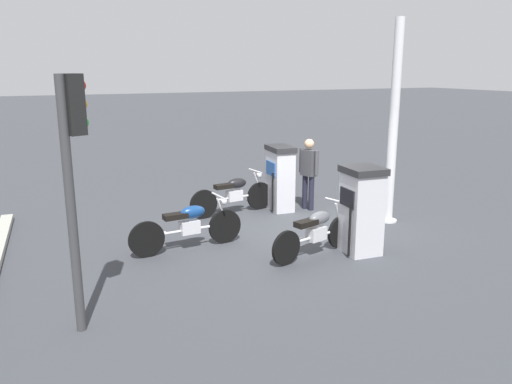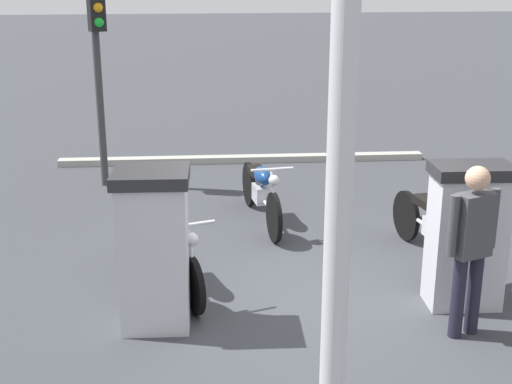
{
  "view_description": "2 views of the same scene",
  "coord_description": "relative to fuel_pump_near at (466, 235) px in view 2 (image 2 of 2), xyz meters",
  "views": [
    {
      "loc": [
        5.06,
        8.84,
        3.3
      ],
      "look_at": [
        1.09,
        0.18,
        0.97
      ],
      "focal_mm": 35.72,
      "sensor_mm": 36.0,
      "label": 1
    },
    {
      "loc": [
        -6.64,
        1.47,
        3.33
      ],
      "look_at": [
        0.68,
        0.46,
        1.01
      ],
      "focal_mm": 48.31,
      "sensor_mm": 36.0,
      "label": 2
    }
  ],
  "objects": [
    {
      "name": "attendant_person",
      "position": [
        -0.63,
        0.25,
        0.2
      ],
      "size": [
        0.3,
        0.57,
        1.7
      ],
      "color": "#1E1E2D",
      "rests_on": "ground"
    },
    {
      "name": "road_edge_kerb",
      "position": [
        6.12,
        1.6,
        -0.72
      ],
      "size": [
        0.64,
        6.8,
        0.12
      ],
      "color": "#9E9E93",
      "rests_on": "ground"
    },
    {
      "name": "roadside_traffic_light",
      "position": [
        4.9,
        4.02,
        1.46
      ],
      "size": [
        0.4,
        0.3,
        3.24
      ],
      "color": "#38383A",
      "rests_on": "ground"
    },
    {
      "name": "fuel_pump_far",
      "position": [
        -0.0,
        3.2,
        0.03
      ],
      "size": [
        0.73,
        0.77,
        1.6
      ],
      "color": "silver",
      "rests_on": "ground"
    },
    {
      "name": "motorcycle_far_pump",
      "position": [
        0.82,
        2.99,
        -0.32
      ],
      "size": [
        1.94,
        0.72,
        0.94
      ],
      "color": "black",
      "rests_on": "ground"
    },
    {
      "name": "ground_plane",
      "position": [
        0.35,
        1.6,
        -0.78
      ],
      "size": [
        120.0,
        120.0,
        0.0
      ],
      "primitive_type": "plane",
      "color": "#383A3F"
    },
    {
      "name": "motorcycle_extra",
      "position": [
        2.8,
        1.74,
        -0.3
      ],
      "size": [
        2.21,
        0.56,
        0.97
      ],
      "color": "black",
      "rests_on": "ground"
    },
    {
      "name": "fuel_pump_near",
      "position": [
        0.0,
        0.0,
        0.0
      ],
      "size": [
        0.61,
        0.85,
        1.53
      ],
      "color": "silver",
      "rests_on": "ground"
    },
    {
      "name": "canopy_support_pole",
      "position": [
        -1.74,
        1.84,
        1.3
      ],
      "size": [
        0.4,
        0.4,
        4.31
      ],
      "color": "silver",
      "rests_on": "ground"
    },
    {
      "name": "motorcycle_near_pump",
      "position": [
        1.13,
        -0.15,
        -0.3
      ],
      "size": [
        2.13,
        0.56,
        0.97
      ],
      "color": "black",
      "rests_on": "ground"
    }
  ]
}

